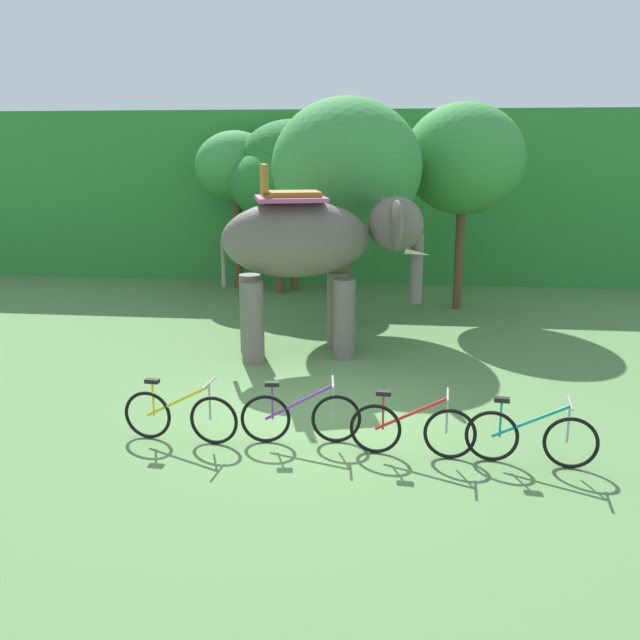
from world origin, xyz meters
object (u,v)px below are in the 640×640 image
Objects in this scene: bike_teal at (531,437)px; bike_purple at (301,417)px; tree_far_right at (236,168)px; tree_right at (279,185)px; tree_far_left at (347,168)px; elephant at (313,246)px; tree_left at (293,159)px; tree_center_right at (464,159)px; bike_red at (412,429)px; bike_yellow at (180,416)px.

bike_purple is at bearing 173.56° from bike_teal.
tree_far_right reaches higher than bike_teal.
tree_right reaches higher than bike_teal.
tree_far_left is 1.23× the size of elephant.
tree_left reaches higher than bike_teal.
tree_center_right reaches higher than elephant.
tree_far_left reaches higher than bike_red.
tree_center_right reaches higher than bike_purple.
tree_far_left is at bearing 81.73° from elephant.
tree_center_right reaches higher than tree_right.
tree_right is 10.98m from bike_purple.
bike_purple is at bearing 5.34° from bike_yellow.
tree_center_right is at bearing 32.39° from tree_far_left.
tree_left is 1.15× the size of elephant.
bike_red is at bearing -9.50° from bike_purple.
tree_right is (1.39, -0.73, -0.44)m from tree_far_right.
tree_far_right is 6.68m from tree_center_right.
tree_left is 11.63m from bike_yellow.
tree_far_right is 11.88m from bike_yellow.
tree_far_left reaches higher than bike_yellow.
elephant is 4.79m from bike_purple.
bike_yellow is at bearing 177.72° from bike_teal.
tree_center_right is 1.22× the size of elephant.
elephant reaches higher than bike_purple.
tree_center_right is (2.77, 1.76, 0.17)m from tree_far_left.
bike_yellow is at bearing -116.14° from tree_center_right.
elephant is (-0.41, -2.83, -1.43)m from tree_far_left.
tree_right is 2.42× the size of bike_purple.
tree_far_left is 3.28m from tree_center_right.
elephant is at bearing -124.74° from tree_center_right.
tree_far_right is at bearing 107.55° from bike_purple.
tree_center_right reaches higher than tree_left.
bike_purple is (2.13, -10.42, -2.70)m from tree_right.
bike_purple is at bearing -107.21° from tree_center_right.
bike_yellow is at bearing 178.22° from bike_red.
tree_center_right is at bearing -18.83° from tree_far_right.
tree_far_right is at bearing 119.96° from bike_teal.
tree_far_right is at bearing 99.14° from bike_yellow.
tree_right is 12.28m from bike_teal.
tree_right is 10.93m from bike_yellow.
tree_left reaches higher than bike_red.
tree_right is 3.88m from tree_far_left.
bike_teal is at bearing -66.46° from tree_left.
bike_yellow is 4.82m from bike_teal.
tree_far_right is at bearing 161.17° from tree_center_right.
tree_left is at bearing 113.54° from bike_teal.
tree_right is 0.80× the size of tree_center_right.
tree_left is 2.85× the size of bike_teal.
bike_purple is at bearing -72.45° from tree_far_right.
elephant is 5.09m from bike_yellow.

